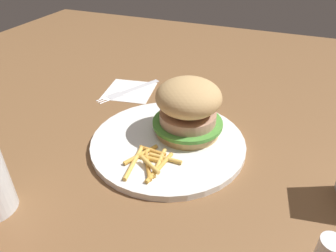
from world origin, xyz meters
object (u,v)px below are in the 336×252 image
object	(u,v)px
sandwich	(188,107)
napkin	(130,91)
plate	(168,143)
fries_pile	(151,161)
fork	(129,90)

from	to	relation	value
sandwich	napkin	xyz separation A→B (m)	(0.19, -0.13, -0.06)
sandwich	plate	bearing A→B (deg)	57.87
fries_pile	fork	world-z (taller)	fries_pile
sandwich	fries_pile	size ratio (longest dim) A/B	1.33
plate	sandwich	world-z (taller)	sandwich
sandwich	fork	bearing A→B (deg)	-33.59
napkin	plate	bearing A→B (deg)	135.09
plate	fork	size ratio (longest dim) A/B	1.72
napkin	fork	xyz separation A→B (m)	(0.00, 0.00, 0.00)
fries_pile	plate	bearing A→B (deg)	-92.25
plate	napkin	world-z (taller)	plate
sandwich	fork	distance (m)	0.24
sandwich	napkin	size ratio (longest dim) A/B	1.17
plate	napkin	size ratio (longest dim) A/B	2.52
plate	napkin	distance (m)	0.23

